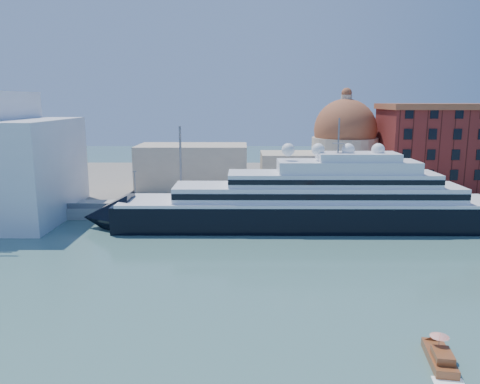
{
  "coord_description": "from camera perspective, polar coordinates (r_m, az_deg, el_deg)",
  "views": [
    {
      "loc": [
        -6.03,
        -71.06,
        26.07
      ],
      "look_at": [
        -6.57,
        18.0,
        8.56
      ],
      "focal_mm": 35.0,
      "sensor_mm": 36.0,
      "label": 1
    }
  ],
  "objects": [
    {
      "name": "ground",
      "position": [
        75.93,
        4.95,
        -9.0
      ],
      "size": [
        400.0,
        400.0,
        0.0
      ],
      "primitive_type": "plane",
      "color": "#3C6866",
      "rests_on": "ground"
    },
    {
      "name": "quay",
      "position": [
        108.12,
        3.54,
        -2.17
      ],
      "size": [
        180.0,
        10.0,
        2.5
      ],
      "primitive_type": "cube",
      "color": "gray",
      "rests_on": "ground"
    },
    {
      "name": "land",
      "position": [
        148.32,
        2.68,
        1.38
      ],
      "size": [
        260.0,
        72.0,
        2.0
      ],
      "primitive_type": "cube",
      "color": "slate",
      "rests_on": "ground"
    },
    {
      "name": "quay_fence",
      "position": [
        103.33,
        3.69,
        -1.75
      ],
      "size": [
        180.0,
        0.1,
        1.2
      ],
      "primitive_type": "cube",
      "color": "slate",
      "rests_on": "quay"
    },
    {
      "name": "superyacht",
      "position": [
        97.08,
        6.71,
        -1.75
      ],
      "size": [
        88.47,
        12.27,
        26.44
      ],
      "color": "black",
      "rests_on": "ground"
    },
    {
      "name": "water_taxi",
      "position": [
        53.81,
        23.19,
        -17.92
      ],
      "size": [
        3.13,
        6.79,
        3.1
      ],
      "rotation": [
        0.0,
        0.0,
        -0.15
      ],
      "color": "brown",
      "rests_on": "ground"
    },
    {
      "name": "warehouse",
      "position": [
        136.61,
        25.58,
        4.88
      ],
      "size": [
        43.0,
        19.0,
        23.25
      ],
      "color": "maroon",
      "rests_on": "land"
    },
    {
      "name": "church",
      "position": [
        130.26,
        5.84,
        4.38
      ],
      "size": [
        66.0,
        18.0,
        25.5
      ],
      "color": "beige",
      "rests_on": "land"
    },
    {
      "name": "lamp_posts",
      "position": [
        104.8,
        -3.29,
        2.2
      ],
      "size": [
        120.8,
        2.4,
        18.0
      ],
      "color": "slate",
      "rests_on": "quay"
    }
  ]
}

